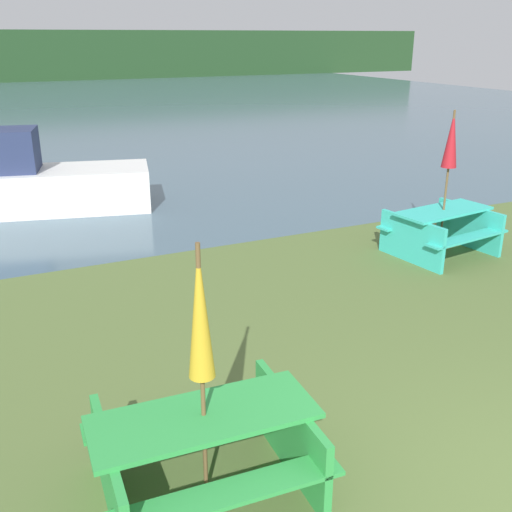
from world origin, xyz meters
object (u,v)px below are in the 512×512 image
(umbrella_gold, at_px, (200,316))
(boat, at_px, (21,182))
(umbrella_crimson, at_px, (451,141))
(picnic_table_green, at_px, (205,445))
(picnic_table_teal, at_px, (442,227))

(umbrella_gold, xyz_separation_m, boat, (-0.51, 9.53, -0.96))
(umbrella_crimson, height_order, boat, umbrella_crimson)
(picnic_table_green, distance_m, boat, 9.55)
(picnic_table_teal, relative_size, umbrella_crimson, 0.77)
(umbrella_crimson, distance_m, boat, 8.64)
(boat, bearing_deg, picnic_table_teal, -30.00)
(umbrella_gold, bearing_deg, picnic_table_green, 0.00)
(picnic_table_green, distance_m, picnic_table_teal, 6.77)
(picnic_table_teal, distance_m, boat, 8.55)
(picnic_table_teal, relative_size, umbrella_gold, 0.86)
(picnic_table_teal, xyz_separation_m, umbrella_crimson, (-0.00, 0.00, 1.46))
(umbrella_crimson, bearing_deg, picnic_table_green, -147.26)
(picnic_table_green, xyz_separation_m, boat, (-0.51, 9.53, 0.20))
(umbrella_crimson, bearing_deg, picnic_table_teal, 0.00)
(picnic_table_green, height_order, umbrella_crimson, umbrella_crimson)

